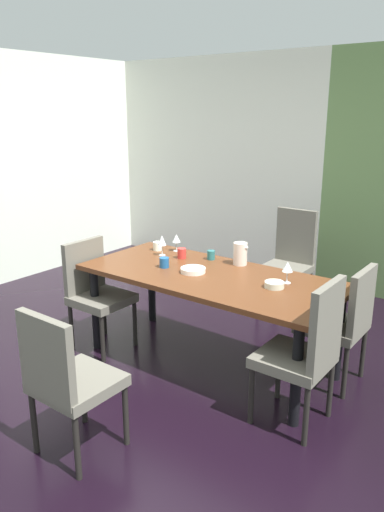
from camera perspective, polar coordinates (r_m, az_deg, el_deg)
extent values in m
cube|color=black|center=(4.08, -5.64, -12.81)|extent=(5.58, 5.61, 0.02)
cube|color=silver|center=(6.54, 2.25, 10.51)|extent=(3.06, 0.10, 2.62)
cube|color=#582F18|center=(3.87, 2.05, -2.36)|extent=(2.05, 0.92, 0.04)
cylinder|color=black|center=(4.80, -4.63, -3.39)|extent=(0.07, 0.07, 0.71)
cylinder|color=black|center=(3.92, 16.42, -8.76)|extent=(0.07, 0.07, 0.71)
cylinder|color=black|center=(4.32, -10.97, -5.92)|extent=(0.07, 0.07, 0.71)
cylinder|color=black|center=(3.32, 11.85, -13.22)|extent=(0.07, 0.07, 0.71)
cube|color=#646055|center=(3.32, 11.50, -11.50)|extent=(0.44, 0.44, 0.07)
cube|color=#646055|center=(3.13, 15.11, -7.88)|extent=(0.05, 0.42, 0.56)
cylinder|color=black|center=(3.37, 6.78, -15.53)|extent=(0.04, 0.04, 0.41)
cylinder|color=black|center=(3.66, 9.86, -12.89)|extent=(0.04, 0.04, 0.41)
cylinder|color=black|center=(3.23, 12.89, -17.41)|extent=(0.04, 0.04, 0.41)
cylinder|color=black|center=(3.53, 15.52, -14.43)|extent=(0.04, 0.04, 0.41)
cube|color=#646055|center=(3.08, -12.91, -14.00)|extent=(0.44, 0.44, 0.07)
cube|color=#646055|center=(2.86, -16.32, -11.22)|extent=(0.42, 0.05, 0.49)
cylinder|color=black|center=(3.43, -12.31, -15.18)|extent=(0.04, 0.04, 0.41)
cylinder|color=black|center=(3.19, -7.59, -17.56)|extent=(0.04, 0.04, 0.41)
cylinder|color=black|center=(3.24, -17.61, -17.68)|extent=(0.04, 0.04, 0.41)
cylinder|color=black|center=(2.98, -13.01, -20.55)|extent=(0.04, 0.04, 0.41)
cube|color=#646055|center=(3.86, 15.70, -7.69)|extent=(0.44, 0.44, 0.07)
cube|color=#646055|center=(3.72, 18.84, -5.01)|extent=(0.05, 0.42, 0.47)
cylinder|color=black|center=(3.87, 11.70, -11.26)|extent=(0.04, 0.04, 0.41)
cylinder|color=black|center=(4.18, 13.98, -9.22)|extent=(0.04, 0.04, 0.41)
cylinder|color=black|center=(3.75, 17.07, -12.63)|extent=(0.04, 0.04, 0.41)
cylinder|color=black|center=(4.07, 18.96, -10.38)|extent=(0.04, 0.04, 0.41)
cube|color=#646055|center=(4.29, -10.25, -4.89)|extent=(0.44, 0.44, 0.07)
cube|color=#646055|center=(4.35, -12.22, -1.32)|extent=(0.05, 0.42, 0.48)
cylinder|color=black|center=(4.37, -6.55, -7.66)|extent=(0.04, 0.04, 0.41)
cylinder|color=black|center=(4.13, -10.19, -9.31)|extent=(0.04, 0.04, 0.41)
cylinder|color=black|center=(4.62, -10.01, -6.44)|extent=(0.04, 0.04, 0.41)
cylinder|color=black|center=(4.40, -13.63, -7.90)|extent=(0.04, 0.04, 0.41)
cube|color=#646055|center=(5.07, 10.62, -1.54)|extent=(0.44, 0.44, 0.07)
cube|color=#646055|center=(5.17, 11.78, 2.09)|extent=(0.42, 0.05, 0.58)
cylinder|color=black|center=(4.91, 11.47, -5.13)|extent=(0.04, 0.04, 0.41)
cylinder|color=black|center=(5.07, 7.60, -4.24)|extent=(0.04, 0.04, 0.41)
cylinder|color=black|center=(5.24, 13.28, -3.87)|extent=(0.04, 0.04, 0.41)
cylinder|color=black|center=(5.39, 9.59, -3.08)|extent=(0.04, 0.04, 0.41)
cylinder|color=silver|center=(4.36, -3.42, 0.11)|extent=(0.06, 0.06, 0.00)
cylinder|color=silver|center=(4.35, -3.43, 0.69)|extent=(0.01, 0.01, 0.09)
cone|color=silver|center=(4.33, -3.45, 1.81)|extent=(0.07, 0.07, 0.09)
cylinder|color=silver|center=(3.73, 10.76, -3.02)|extent=(0.06, 0.06, 0.00)
cylinder|color=silver|center=(3.71, 10.80, -2.38)|extent=(0.01, 0.01, 0.08)
cone|color=silver|center=(3.69, 10.87, -1.20)|extent=(0.08, 0.08, 0.07)
cylinder|color=silver|center=(4.49, -1.79, 0.60)|extent=(0.06, 0.06, 0.00)
cylinder|color=silver|center=(4.48, -1.79, 1.11)|extent=(0.01, 0.01, 0.08)
cone|color=silver|center=(4.46, -1.80, 2.05)|extent=(0.07, 0.07, 0.07)
cylinder|color=white|center=(3.89, 0.12, -1.62)|extent=(0.20, 0.20, 0.04)
cylinder|color=beige|center=(3.61, 9.40, -3.25)|extent=(0.14, 0.14, 0.04)
cylinder|color=#28686A|center=(4.22, 2.19, 0.11)|extent=(0.07, 0.07, 0.08)
cylinder|color=#1C528B|center=(4.02, -3.19, -0.75)|extent=(0.08, 0.08, 0.08)
cylinder|color=red|center=(4.26, -1.18, 0.31)|extent=(0.07, 0.07, 0.09)
cylinder|color=white|center=(4.51, -3.95, 1.14)|extent=(0.08, 0.08, 0.08)
cylinder|color=beige|center=(4.09, 5.54, 0.26)|extent=(0.11, 0.11, 0.18)
cone|color=beige|center=(4.04, 6.18, 1.20)|extent=(0.04, 0.04, 0.03)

